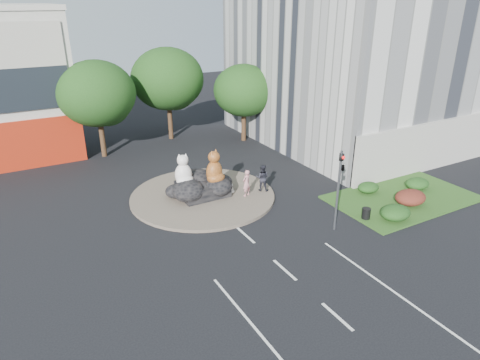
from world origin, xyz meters
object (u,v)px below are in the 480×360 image
object	(u,v)px
cat_tabby	(214,166)
kitten_white	(231,188)
kitten_calico	(190,195)
pedestrian_dark	(262,178)
pedestrian_pink	(246,183)
cat_white	(183,169)
litter_bin	(366,213)

from	to	relation	value
cat_tabby	kitten_white	world-z (taller)	cat_tabby
kitten_calico	pedestrian_dark	distance (m)	5.32
kitten_calico	pedestrian_pink	xyz separation A→B (m)	(3.83, -0.97, 0.46)
cat_white	litter_bin	distance (m)	12.24
kitten_calico	cat_white	bearing A→B (deg)	121.19
kitten_white	pedestrian_pink	size ratio (longest dim) A/B	0.42
kitten_calico	pedestrian_pink	world-z (taller)	pedestrian_pink
pedestrian_dark	kitten_white	bearing A→B (deg)	21.99
cat_tabby	kitten_calico	xyz separation A→B (m)	(-2.03, -0.32, -1.60)
pedestrian_pink	kitten_calico	bearing A→B (deg)	-35.56
cat_tabby	pedestrian_dark	xyz separation A→B (m)	(3.22, -1.06, -1.12)
pedestrian_pink	cat_tabby	bearing A→B (deg)	-56.83
pedestrian_dark	pedestrian_pink	bearing A→B (deg)	47.23
cat_tabby	kitten_white	bearing A→B (deg)	-52.20
cat_white	kitten_calico	distance (m)	1.85
kitten_calico	kitten_white	xyz separation A→B (m)	(3.08, -0.11, -0.09)
kitten_calico	pedestrian_dark	size ratio (longest dim) A/B	0.51
cat_white	kitten_calico	world-z (taller)	cat_white
cat_white	pedestrian_pink	distance (m)	4.41
cat_white	pedestrian_pink	xyz separation A→B (m)	(3.78, -2.01, -1.07)
pedestrian_dark	litter_bin	bearing A→B (deg)	156.17
kitten_white	pedestrian_pink	bearing A→B (deg)	-92.83
cat_tabby	litter_bin	distance (m)	10.39
cat_white	kitten_white	size ratio (longest dim) A/B	2.83
kitten_calico	pedestrian_dark	xyz separation A→B (m)	(5.25, -0.75, 0.48)
cat_white	litter_bin	world-z (taller)	cat_white
cat_tabby	pedestrian_dark	distance (m)	3.57
pedestrian_pink	pedestrian_dark	xyz separation A→B (m)	(1.42, 0.22, 0.02)
cat_white	pedestrian_pink	bearing A→B (deg)	-8.60
kitten_white	litter_bin	world-z (taller)	kitten_white
kitten_white	litter_bin	bearing A→B (deg)	-96.00
kitten_calico	litter_bin	xyz separation A→B (m)	(8.75, -7.39, -0.22)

